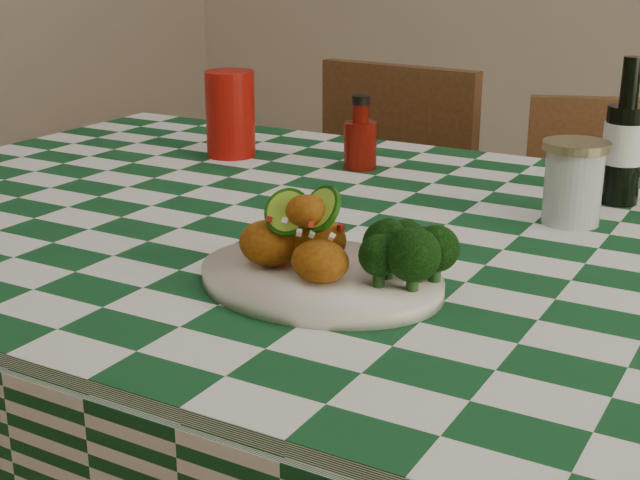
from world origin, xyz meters
The scene contains 10 objects.
dining_table centered at (0.00, 0.00, 0.39)m, with size 1.66×1.06×0.79m, color #114521, non-canonical shape.
plate centered at (0.07, -0.22, 0.80)m, with size 0.29×0.22×0.02m, color silver, non-canonical shape.
fried_chicken_pile centered at (0.06, -0.22, 0.85)m, with size 0.13×0.10×0.09m, color #9E5C0F, non-canonical shape.
broccoli_side centered at (0.17, -0.21, 0.84)m, with size 0.09×0.09×0.06m, color black, non-canonical shape.
red_tumbler centered at (-0.39, 0.26, 0.86)m, with size 0.09×0.09×0.15m, color #A00F08.
ketchup_bottle centered at (-0.15, 0.29, 0.85)m, with size 0.06×0.06×0.12m, color #690C05, non-canonical shape.
mason_jar centered at (0.25, 0.16, 0.84)m, with size 0.09×0.09×0.11m, color #B2BCBA, non-canonical shape.
beer_bottle centered at (0.28, 0.29, 0.89)m, with size 0.06×0.06×0.21m, color black, non-canonical shape.
wooden_chair_left centered at (-0.36, 0.68, 0.44)m, with size 0.40×0.42×0.89m, color #472814, non-canonical shape.
wooden_chair_right centered at (0.23, 0.71, 0.42)m, with size 0.39×0.41×0.85m, color #472814, non-canonical shape.
Camera 1 is at (0.53, -1.03, 1.15)m, focal length 50.00 mm.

